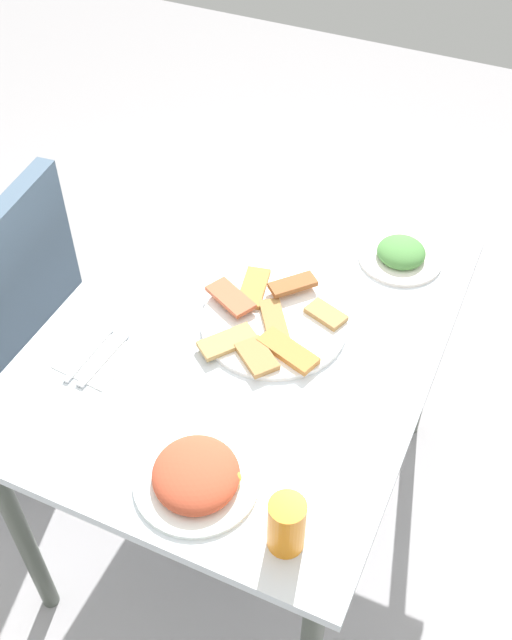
% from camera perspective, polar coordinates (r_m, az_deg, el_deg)
% --- Properties ---
extents(ground_plane, '(6.00, 6.00, 0.00)m').
position_cam_1_polar(ground_plane, '(2.29, -0.69, -13.91)').
color(ground_plane, '#A8A4A7').
extents(dining_table, '(1.06, 0.84, 0.75)m').
position_cam_1_polar(dining_table, '(1.75, -0.88, -2.89)').
color(dining_table, white).
rests_on(dining_table, ground_plane).
extents(dining_chair, '(0.46, 0.46, 0.91)m').
position_cam_1_polar(dining_chair, '(2.16, -18.64, 0.37)').
color(dining_chair, slate).
rests_on(dining_chair, ground_plane).
extents(pide_platter, '(0.34, 0.35, 0.04)m').
position_cam_1_polar(pide_platter, '(1.69, 1.19, -0.20)').
color(pide_platter, white).
rests_on(pide_platter, dining_table).
extents(salad_plate_greens, '(0.20, 0.20, 0.05)m').
position_cam_1_polar(salad_plate_greens, '(1.88, 10.90, 4.91)').
color(salad_plate_greens, white).
rests_on(salad_plate_greens, dining_table).
extents(salad_plate_rice, '(0.24, 0.24, 0.06)m').
position_cam_1_polar(salad_plate_rice, '(1.43, -4.52, -11.66)').
color(salad_plate_rice, white).
rests_on(salad_plate_rice, dining_table).
extents(soda_can, '(0.08, 0.08, 0.12)m').
position_cam_1_polar(soda_can, '(1.33, 2.32, -15.20)').
color(soda_can, orange).
rests_on(soda_can, dining_table).
extents(paper_napkin, '(0.15, 0.15, 0.00)m').
position_cam_1_polar(paper_napkin, '(1.67, -11.96, -2.80)').
color(paper_napkin, white).
rests_on(paper_napkin, dining_table).
extents(fork, '(0.17, 0.03, 0.00)m').
position_cam_1_polar(fork, '(1.65, -11.46, -2.91)').
color(fork, silver).
rests_on(fork, paper_napkin).
extents(spoon, '(0.17, 0.02, 0.00)m').
position_cam_1_polar(spoon, '(1.67, -12.50, -2.51)').
color(spoon, silver).
rests_on(spoon, paper_napkin).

